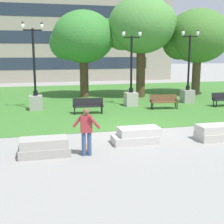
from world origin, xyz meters
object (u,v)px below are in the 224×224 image
concrete_block_left (137,136)px  lamp_post_center (188,88)px  skateboard (85,149)px  park_bench_near_right (164,101)px  park_bench_near_left (88,105)px  concrete_block_center (44,147)px  lamp_post_right (35,93)px  person_skateboarder (86,129)px  lamp_post_left (131,91)px  concrete_block_right (218,132)px

concrete_block_left → lamp_post_center: bearing=52.3°
skateboard → park_bench_near_right: 9.59m
park_bench_near_left → park_bench_near_right: same height
concrete_block_left → park_bench_near_right: (4.05, 6.76, 0.23)m
concrete_block_center → lamp_post_right: (-0.23, 9.03, 0.79)m
concrete_block_center → person_skateboarder: (1.46, -0.36, 0.66)m
skateboard → park_bench_near_right: park_bench_near_right is taller
park_bench_near_right → lamp_post_right: (-7.96, 1.58, 0.56)m
person_skateboarder → park_bench_near_right: 10.02m
concrete_block_left → person_skateboarder: person_skateboarder is taller
lamp_post_left → lamp_post_right: bearing=180.0°
concrete_block_center → concrete_block_left: size_ratio=0.94×
lamp_post_right → concrete_block_right: bearing=-49.7°
park_bench_near_left → lamp_post_right: size_ratio=0.34×
person_skateboarder → lamp_post_right: lamp_post_right is taller
person_skateboarder → lamp_post_center: lamp_post_center is taller
park_bench_near_left → lamp_post_left: bearing=31.1°
concrete_block_center → lamp_post_left: bearing=56.3°
person_skateboarder → lamp_post_left: bearing=64.1°
concrete_block_right → concrete_block_left: bearing=174.5°
person_skateboarder → park_bench_near_left: 7.55m
park_bench_near_left → lamp_post_right: 3.62m
concrete_block_right → lamp_post_right: 11.40m
concrete_block_left → skateboard: bearing=-166.9°
concrete_block_right → park_bench_near_right: bearing=85.2°
skateboard → park_bench_near_right: size_ratio=0.56×
concrete_block_left → lamp_post_right: bearing=115.1°
lamp_post_right → lamp_post_center: (10.59, 0.32, -0.05)m
concrete_block_right → skateboard: size_ratio=1.73×
concrete_block_right → park_bench_near_left: (-4.37, 6.71, 0.23)m
lamp_post_center → skateboard: bearing=-134.0°
lamp_post_left → lamp_post_center: bearing=4.3°
park_bench_near_right → park_bench_near_left: bearing=-175.6°
skateboard → concrete_block_left: bearing=13.1°
park_bench_near_right → lamp_post_right: bearing=168.8°
concrete_block_left → lamp_post_center: lamp_post_center is taller
lamp_post_right → park_bench_near_right: bearing=-11.2°
park_bench_near_right → concrete_block_center: bearing=-136.0°
park_bench_near_right → lamp_post_center: 3.29m
skateboard → person_skateboarder: bearing=-92.0°
person_skateboarder → concrete_block_center: bearing=166.2°
park_bench_near_right → lamp_post_left: 2.38m
concrete_block_right → lamp_post_left: size_ratio=0.36×
concrete_block_left → person_skateboarder: (-2.21, -1.05, 0.66)m
person_skateboarder → skateboard: bearing=88.0°
skateboard → lamp_post_center: (8.87, 9.17, 0.97)m
lamp_post_right → lamp_post_left: size_ratio=1.07×
person_skateboarder → lamp_post_right: bearing=100.2°
concrete_block_right → park_bench_near_right: (0.59, 7.09, 0.23)m
concrete_block_center → person_skateboarder: bearing=-13.8°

